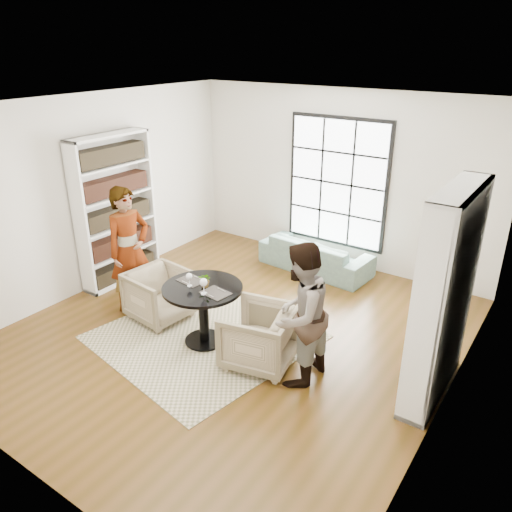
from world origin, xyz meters
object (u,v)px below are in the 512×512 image
Objects in this scene: armchair_right at (259,336)px; person_right at (300,315)px; pedestal_table at (203,303)px; flower_centerpiece at (205,280)px; person_left at (129,250)px; armchair_left at (160,295)px; wine_glass_right at (204,283)px; wine_glass_left at (189,277)px; sofa at (316,254)px.

person_right is (0.55, 0.00, 0.48)m from armchair_right.
flower_centerpiece is (0.03, 0.03, 0.32)m from pedestal_table.
person_left is at bearing -104.85° from armchair_right.
pedestal_table is 1.28× the size of armchair_left.
wine_glass_right reaches higher than flower_centerpiece.
person_right reaches higher than wine_glass_left.
wine_glass_left is (-0.15, -0.07, 0.36)m from pedestal_table.
wine_glass_left reaches higher than sofa.
person_left is 2.87m from person_right.
sofa is at bearing 88.17° from flower_centerpiece.
person_left is 1.33m from wine_glass_left.
wine_glass_right reaches higher than wine_glass_left.
armchair_left is at bearing -90.88° from person_right.
sofa is at bearing -153.78° from person_right.
armchair_left is 0.47× the size of person_right.
pedestal_table is 1.51m from person_left.
armchair_left is 1.25m from wine_glass_right.
wine_glass_left reaches higher than armchair_left.
armchair_right is (0.73, -2.83, 0.09)m from sofa.
armchair_right is at bearing -0.31° from flower_centerpiece.
person_left is (-0.55, 0.00, 0.57)m from armchair_left.
person_left is (-1.59, -2.72, 0.65)m from sofa.
person_left is at bearing 64.58° from sofa.
flower_centerpiece is at bearing 123.32° from wine_glass_right.
armchair_left is 0.79m from person_left.
wine_glass_right is at bearing -11.89° from wine_glass_left.
sofa is at bearing -177.63° from armchair_right.
wine_glass_right is 0.20m from flower_centerpiece.
armchair_right is 3.92× the size of wine_glass_right.
flower_centerpiece is (0.95, -0.11, 0.55)m from armchair_left.
wine_glass_right is at bearing -81.08° from person_right.
person_right is at bearing 77.88° from armchair_right.
armchair_right is at bearing 109.42° from sofa.
armchair_right is 0.48× the size of person_right.
pedestal_table is at bearing 25.85° from wine_glass_left.
person_left is at bearing -90.35° from person_right.
flower_centerpiece reaches higher than pedestal_table.
sofa is 3.01m from wine_glass_left.
sofa is 3.21m from person_left.
flower_centerpiece is (-0.82, 0.00, 0.54)m from armchair_right.
pedestal_table is 0.53× the size of sofa.
sofa is 10.25× the size of flower_centerpiece.
wine_glass_right is at bearing -43.74° from pedestal_table.
sofa is 2.41× the size of armchair_left.
person_right reaches higher than sofa.
armchair_left is 3.79× the size of wine_glass_right.
wine_glass_right is (1.06, -0.27, 0.61)m from armchair_left.
armchair_right is 4.39× the size of flower_centerpiece.
armchair_right is at bearing 12.38° from wine_glass_right.
pedestal_table is 0.39m from wine_glass_left.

